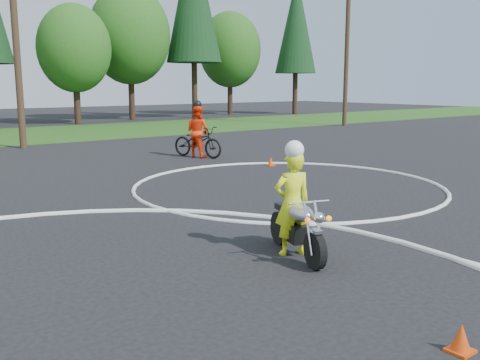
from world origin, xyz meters
TOP-DOWN VIEW (x-y plane):
  - course_markings at (2.17, 4.35)m, footprint 19.05×19.05m
  - primary_motorcycle at (4.14, 3.60)m, footprint 0.88×1.79m
  - rider_primary_grp at (4.15, 3.74)m, footprint 0.69×0.57m
  - rider_second_grp at (9.25, 14.19)m, footprint 1.39×2.29m
  - traffic_cones at (3.70, 2.96)m, footprint 20.93×12.30m
  - treeline at (14.78, 34.61)m, footprint 38.20×8.10m
  - utility_poles at (5.00, 21.00)m, footprint 41.60×1.12m

SIDE VIEW (x-z plane):
  - course_markings at x=2.17m, z-range -0.05..0.07m
  - traffic_cones at x=3.70m, z-range -0.01..0.29m
  - primary_motorcycle at x=4.14m, z-range -0.01..0.96m
  - rider_second_grp at x=9.25m, z-range -0.31..1.77m
  - rider_primary_grp at x=4.15m, z-range -0.03..1.78m
  - utility_poles at x=5.00m, z-range 0.20..10.20m
  - treeline at x=14.78m, z-range -0.64..13.88m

